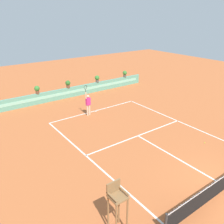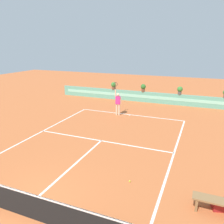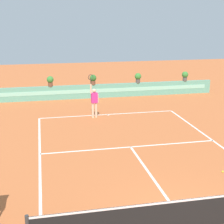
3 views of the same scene
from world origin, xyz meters
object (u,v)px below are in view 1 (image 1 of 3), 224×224
(potted_plant_right, at_px, (97,78))
(potted_plant_left, at_px, (37,89))
(potted_plant_far_right, at_px, (125,73))
(umpire_chair, at_px, (117,202))
(potted_plant_centre, at_px, (68,84))
(tennis_ball_near_baseline, at_px, (205,143))
(tennis_player, at_px, (88,103))

(potted_plant_right, relative_size, potted_plant_left, 1.00)
(potted_plant_far_right, bearing_deg, umpire_chair, -129.92)
(potted_plant_far_right, xyz_separation_m, potted_plant_centre, (-7.11, 0.00, 0.00))
(umpire_chair, height_order, potted_plant_centre, umpire_chair)
(tennis_ball_near_baseline, height_order, potted_plant_far_right, potted_plant_far_right)
(umpire_chair, xyz_separation_m, potted_plant_far_right, (12.66, 15.13, 0.07))
(tennis_player, distance_m, potted_plant_left, 5.50)
(tennis_ball_near_baseline, height_order, potted_plant_centre, potted_plant_centre)
(tennis_player, height_order, tennis_ball_near_baseline, tennis_player)
(potted_plant_right, xyz_separation_m, potted_plant_far_right, (3.73, 0.00, 0.00))
(umpire_chair, distance_m, potted_plant_left, 15.33)
(tennis_ball_near_baseline, bearing_deg, potted_plant_centre, 102.70)
(tennis_ball_near_baseline, bearing_deg, umpire_chair, -167.83)
(potted_plant_left, bearing_deg, potted_plant_right, 0.00)
(umpire_chair, relative_size, tennis_ball_near_baseline, 31.47)
(tennis_player, bearing_deg, tennis_ball_near_baseline, -66.11)
(umpire_chair, height_order, tennis_ball_near_baseline, umpire_chair)
(umpire_chair, relative_size, tennis_player, 0.83)
(tennis_player, xyz_separation_m, potted_plant_left, (-2.36, 4.95, 0.36))
(umpire_chair, height_order, potted_plant_far_right, umpire_chair)
(tennis_player, distance_m, potted_plant_far_right, 9.25)
(umpire_chair, bearing_deg, potted_plant_left, 80.65)
(tennis_player, bearing_deg, umpire_chair, -115.50)
(tennis_ball_near_baseline, bearing_deg, potted_plant_left, 114.51)
(potted_plant_right, distance_m, potted_plant_far_right, 3.73)
(potted_plant_left, bearing_deg, potted_plant_far_right, 0.00)
(tennis_ball_near_baseline, xyz_separation_m, potted_plant_right, (0.38, 13.28, 1.38))
(umpire_chair, xyz_separation_m, potted_plant_left, (2.49, 15.13, 0.07))
(tennis_ball_near_baseline, distance_m, potted_plant_left, 14.66)
(umpire_chair, bearing_deg, tennis_player, 64.50)
(potted_plant_centre, bearing_deg, potted_plant_right, 0.00)
(tennis_ball_near_baseline, relative_size, potted_plant_far_right, 0.09)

